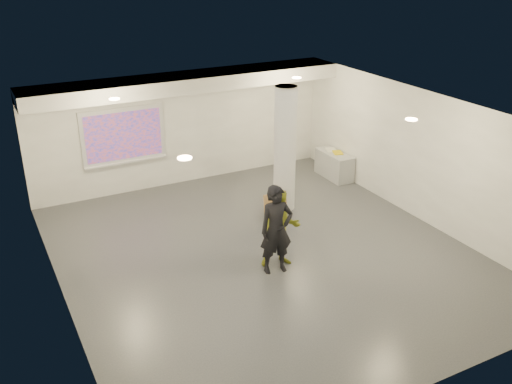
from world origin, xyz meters
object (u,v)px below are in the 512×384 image
column (285,149)px  man (281,228)px  woman (276,230)px  projection_screen (123,136)px  credenza (334,165)px

column → man: (-1.43, -2.30, -0.70)m
woman → man: 0.27m
projection_screen → woman: (1.48, -5.12, -0.63)m
column → woman: column is taller
projection_screen → column: bearing=-40.6°
credenza → woman: (-3.84, -3.53, 0.54)m
credenza → man: (-3.65, -3.37, 0.45)m
projection_screen → credenza: 5.67m
column → man: 2.79m
projection_screen → woman: 5.37m
column → man: bearing=-121.8°
column → man: size_ratio=1.86×
projection_screen → man: size_ratio=1.30×
credenza → man: man is taller
credenza → woman: woman is taller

